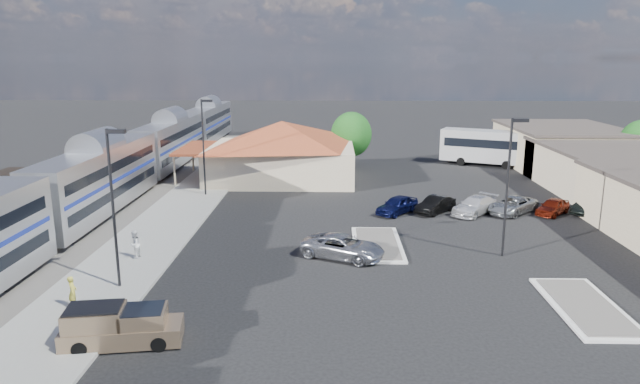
{
  "coord_description": "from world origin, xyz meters",
  "views": [
    {
      "loc": [
        0.92,
        -35.57,
        12.6
      ],
      "look_at": [
        -0.06,
        6.07,
        2.8
      ],
      "focal_mm": 32.0,
      "sensor_mm": 36.0,
      "label": 1
    }
  ],
  "objects_px": {
    "station_depot": "(281,150)",
    "suv": "(343,247)",
    "pickup_truck": "(123,327)",
    "coach_bus": "(498,146)"
  },
  "relations": [
    {
      "from": "station_depot",
      "to": "suv",
      "type": "height_order",
      "value": "station_depot"
    },
    {
      "from": "pickup_truck",
      "to": "suv",
      "type": "bearing_deg",
      "value": -49.82
    },
    {
      "from": "station_depot",
      "to": "pickup_truck",
      "type": "height_order",
      "value": "station_depot"
    },
    {
      "from": "station_depot",
      "to": "coach_bus",
      "type": "relative_size",
      "value": 1.4
    },
    {
      "from": "pickup_truck",
      "to": "suv",
      "type": "xyz_separation_m",
      "value": [
        10.08,
        11.67,
        -0.1
      ]
    },
    {
      "from": "station_depot",
      "to": "pickup_truck",
      "type": "xyz_separation_m",
      "value": [
        -3.94,
        -36.29,
        -2.28
      ]
    },
    {
      "from": "pickup_truck",
      "to": "suv",
      "type": "distance_m",
      "value": 15.42
    },
    {
      "from": "coach_bus",
      "to": "pickup_truck",
      "type": "bearing_deg",
      "value": 171.68
    },
    {
      "from": "coach_bus",
      "to": "suv",
      "type": "bearing_deg",
      "value": 174.78
    },
    {
      "from": "suv",
      "to": "station_depot",
      "type": "bearing_deg",
      "value": 37.79
    }
  ]
}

